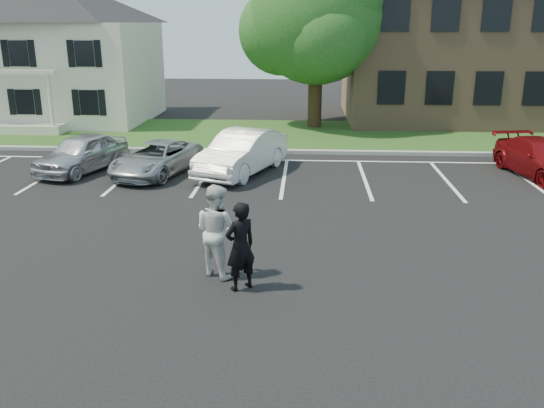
% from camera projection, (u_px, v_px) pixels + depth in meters
% --- Properties ---
extents(ground_plane, '(90.00, 90.00, 0.00)m').
position_uv_depth(ground_plane, '(269.00, 272.00, 12.52)').
color(ground_plane, black).
rests_on(ground_plane, ground).
extents(curb, '(40.00, 0.30, 0.15)m').
position_uv_depth(curb, '(288.00, 152.00, 23.92)').
color(curb, gray).
rests_on(curb, ground).
extents(grass_strip, '(44.00, 8.00, 0.08)m').
position_uv_depth(grass_strip, '(291.00, 135.00, 27.73)').
color(grass_strip, '#2B4B18').
rests_on(grass_strip, ground).
extents(stall_lines, '(34.00, 5.36, 0.01)m').
position_uv_depth(stall_lines, '(324.00, 172.00, 20.95)').
color(stall_lines, white).
rests_on(stall_lines, ground).
extents(house, '(10.30, 9.22, 7.60)m').
position_uv_depth(house, '(54.00, 49.00, 31.13)').
color(house, beige).
rests_on(house, ground).
extents(tree, '(7.80, 7.20, 8.80)m').
position_uv_depth(tree, '(318.00, 19.00, 28.23)').
color(tree, black).
rests_on(tree, ground).
extents(man_black_suit, '(0.80, 0.77, 1.85)m').
position_uv_depth(man_black_suit, '(240.00, 246.00, 11.49)').
color(man_black_suit, black).
rests_on(man_black_suit, ground).
extents(man_white_shirt, '(1.23, 1.18, 2.01)m').
position_uv_depth(man_white_shirt, '(216.00, 230.00, 12.14)').
color(man_white_shirt, silver).
rests_on(man_white_shirt, ground).
extents(car_silver_west, '(2.77, 4.33, 1.37)m').
position_uv_depth(car_silver_west, '(82.00, 153.00, 20.83)').
color(car_silver_west, silver).
rests_on(car_silver_west, ground).
extents(car_silver_minivan, '(3.02, 4.56, 1.16)m').
position_uv_depth(car_silver_minivan, '(157.00, 159.00, 20.44)').
color(car_silver_minivan, '#A2A4A8').
rests_on(car_silver_minivan, ground).
extents(car_white_sedan, '(3.15, 4.90, 1.53)m').
position_uv_depth(car_white_sedan, '(242.00, 153.00, 20.52)').
color(car_white_sedan, white).
rests_on(car_white_sedan, ground).
extents(car_red_compact, '(2.66, 4.75, 1.30)m').
position_uv_depth(car_red_compact, '(542.00, 159.00, 20.12)').
color(car_red_compact, maroon).
rests_on(car_red_compact, ground).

